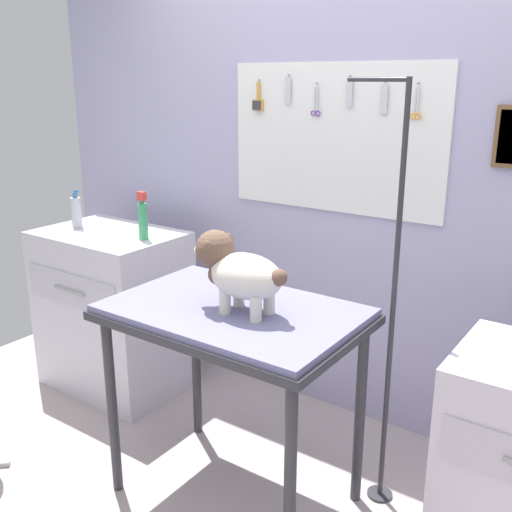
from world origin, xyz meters
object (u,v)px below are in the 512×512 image
(grooming_table, at_px, (233,328))
(conditioner_bottle, at_px, (76,212))
(grooming_arm, at_px, (390,321))
(counter_left, at_px, (114,310))
(dog, at_px, (237,270))

(grooming_table, bearing_deg, conditioner_bottle, 165.45)
(grooming_arm, relative_size, counter_left, 1.89)
(dog, bearing_deg, grooming_table, 149.40)
(grooming_table, distance_m, grooming_arm, 0.63)
(counter_left, distance_m, conditioner_bottle, 0.60)
(grooming_table, bearing_deg, dog, -30.60)
(counter_left, bearing_deg, grooming_table, -18.44)
(grooming_table, relative_size, counter_left, 1.09)
(grooming_table, height_order, grooming_arm, grooming_arm)
(grooming_arm, bearing_deg, counter_left, 178.72)
(grooming_table, height_order, dog, dog)
(dog, bearing_deg, conditioner_bottle, 164.99)
(counter_left, relative_size, conditioner_bottle, 4.23)
(dog, distance_m, counter_left, 1.41)
(dog, xyz_separation_m, counter_left, (-1.22, 0.41, -0.58))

